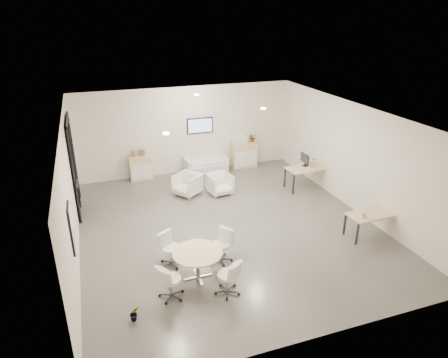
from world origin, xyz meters
name	(u,v)px	position (x,y,z in m)	size (l,w,h in m)	color
room_shell	(228,174)	(0.00, 0.00, 1.60)	(9.60, 10.60, 4.80)	#504F49
glass_door	(73,163)	(-3.95, 2.51, 1.50)	(0.09, 1.90, 2.85)	black
artwork	(71,228)	(-3.97, -1.60, 1.55)	(0.05, 0.54, 1.04)	black
wall_tv	(200,126)	(0.50, 4.46, 1.75)	(0.98, 0.06, 0.58)	black
ceiling_spots	(211,110)	(-0.20, 0.83, 3.18)	(3.14, 4.14, 0.03)	#FFEAC6
sideboard_left	(141,168)	(-1.80, 4.27, 0.45)	(0.79, 0.41, 0.89)	#D1B37E
sideboard_right	(244,155)	(2.18, 4.24, 0.49)	(0.99, 0.48, 0.99)	#D1B37E
books	(138,153)	(-1.84, 4.27, 1.00)	(0.46, 0.14, 0.22)	red
printer	(240,139)	(1.99, 4.24, 1.15)	(0.50, 0.42, 0.34)	white
loveseat	(205,165)	(0.57, 4.11, 0.31)	(1.58, 0.83, 0.58)	silver
blue_rug	(210,182)	(0.45, 3.19, 0.01)	(1.41, 0.94, 0.01)	#294F7F
armchair_left	(187,183)	(-0.55, 2.46, 0.39)	(0.77, 0.72, 0.79)	silver
armchair_right	(220,183)	(0.49, 2.17, 0.38)	(0.74, 0.69, 0.76)	silver
desk_rear	(307,169)	(3.45, 1.63, 0.68)	(1.50, 0.83, 0.76)	#D1B37E
desk_front	(371,216)	(3.44, -1.73, 0.60)	(1.31, 0.70, 0.67)	#D1B37E
monitor	(305,159)	(3.41, 1.78, 0.99)	(0.20, 0.50, 0.44)	black
round_table	(197,255)	(-1.44, -2.01, 0.60)	(1.13, 1.13, 0.69)	#D1B37E
meeting_chairs	(198,263)	(-1.44, -2.01, 0.41)	(2.23, 2.23, 0.82)	white
plant_cabinet	(253,138)	(2.53, 4.24, 1.11)	(0.30, 0.33, 0.26)	#3F7F3F
plant_floor	(135,317)	(-2.99, -2.92, 0.08)	(0.19, 0.34, 0.15)	#3F7F3F
cup	(364,215)	(3.09, -1.85, 0.73)	(0.13, 0.10, 0.13)	white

